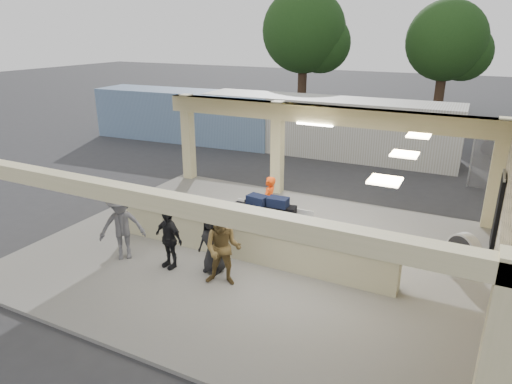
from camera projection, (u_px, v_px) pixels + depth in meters
The scene contains 14 objects.
ground at pixel (256, 253), 12.93m from camera, with size 120.00×120.00×0.00m, color #2D2D30.
pavilion at pixel (273, 202), 12.94m from camera, with size 12.01×10.00×3.55m.
baggage_counter at pixel (248, 241), 12.31m from camera, with size 8.20×0.58×0.98m.
luggage_cart at pixel (263, 218), 13.09m from camera, with size 2.48×1.55×1.44m.
drum_fan at pixel (464, 250), 11.73m from camera, with size 0.88×0.77×0.98m.
baggage_handler at pixel (269, 203), 14.06m from camera, with size 0.61×0.34×1.68m, color #FF480D.
passenger_a at pixel (223, 248), 10.89m from camera, with size 0.92×0.40×1.89m, color brown.
passenger_b at pixel (169, 238), 11.74m from camera, with size 0.94×0.34×1.61m, color black.
passenger_c at pixel (122, 226), 12.14m from camera, with size 1.21×0.42×1.87m, color #504F55.
passenger_d at pixel (213, 243), 11.51m from camera, with size 0.78×0.32×1.60m, color black.
container_white at pixel (325, 126), 22.82m from camera, with size 12.85×2.57×2.78m, color beige.
container_blue at pixel (186, 115), 25.78m from camera, with size 10.57×2.54×2.75m, color #6986A8.
tree_left at pixel (308, 34), 34.61m from camera, with size 6.60×6.30×9.00m.
tree_mid at pixel (451, 44), 32.27m from camera, with size 6.00×5.60×8.00m.
Camera 1 is at (5.19, -10.35, 6.00)m, focal length 32.00 mm.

